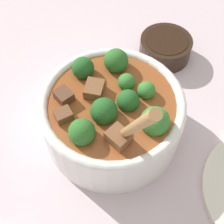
# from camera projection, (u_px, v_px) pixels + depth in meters

# --- Properties ---
(ground_plane) EXTENTS (4.00, 4.00, 0.00)m
(ground_plane) POSITION_uv_depth(u_px,v_px,m) (112.00, 131.00, 0.54)
(ground_plane) COLOR silver
(stew_bowl) EXTENTS (0.23, 0.26, 0.26)m
(stew_bowl) POSITION_uv_depth(u_px,v_px,m) (112.00, 114.00, 0.50)
(stew_bowl) COLOR white
(stew_bowl) RESTS_ON ground_plane
(condiment_bowl) EXTENTS (0.10, 0.10, 0.04)m
(condiment_bowl) POSITION_uv_depth(u_px,v_px,m) (165.00, 47.00, 0.63)
(condiment_bowl) COLOR black
(condiment_bowl) RESTS_ON ground_plane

